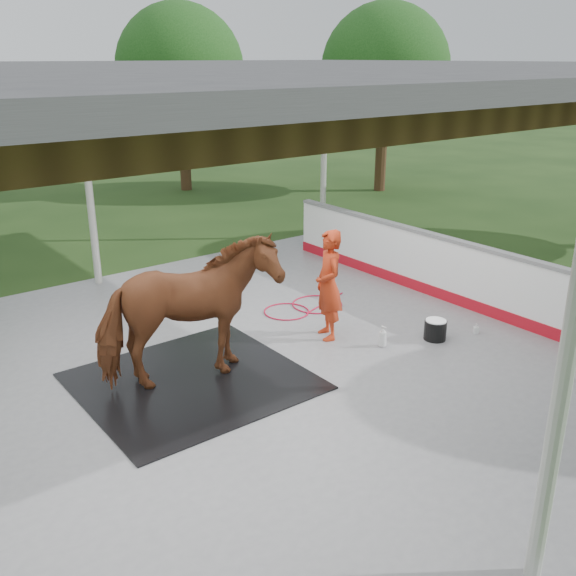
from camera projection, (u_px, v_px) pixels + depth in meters
ground at (231, 374)px, 8.95m from camera, size 100.00×100.00×0.00m
concrete_slab at (231, 373)px, 8.94m from camera, size 12.00×10.00×0.05m
pavilion_structure at (220, 76)px, 7.60m from camera, size 12.60×10.60×4.05m
dasher_board at (448, 271)px, 11.39m from camera, size 0.16×8.00×1.15m
tree_belt at (204, 88)px, 8.50m from camera, size 28.00×28.00×5.80m
rubber_mat at (193, 381)px, 8.64m from camera, size 2.86×2.68×0.02m
horse at (189, 312)px, 8.30m from camera, size 2.49×1.46×1.97m
handler at (329, 285)px, 9.74m from camera, size 0.62×0.73×1.72m
wash_bucket at (435, 329)px, 9.89m from camera, size 0.34×0.34×0.32m
soap_bottle_a at (383, 336)px, 9.64m from camera, size 0.14×0.14×0.33m
soap_bottle_b at (476, 329)px, 10.13m from camera, size 0.10×0.10×0.16m
hose_coil at (304, 307)px, 11.17m from camera, size 1.78×0.90×0.02m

